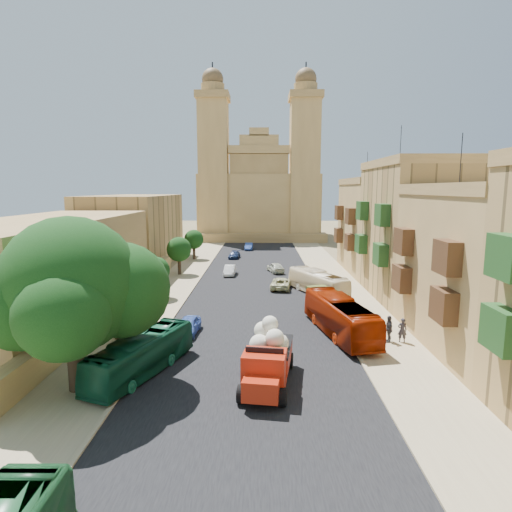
{
  "coord_description": "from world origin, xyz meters",
  "views": [
    {
      "loc": [
        0.59,
        -17.99,
        10.93
      ],
      "look_at": [
        0.0,
        26.0,
        4.0
      ],
      "focal_mm": 30.0,
      "sensor_mm": 36.0,
      "label": 1
    }
  ],
  "objects_px": {
    "olive_pickup": "(326,300)",
    "pedestrian_c": "(389,329)",
    "street_tree_b": "(156,271)",
    "street_tree_a": "(116,295)",
    "car_white_a": "(230,270)",
    "street_tree_d": "(194,240)",
    "car_blue_a": "(188,326)",
    "church": "(259,195)",
    "ficus_tree": "(73,289)",
    "pedestrian_a": "(402,330)",
    "red_truck": "(268,357)",
    "street_tree_c": "(179,249)",
    "bus_cream_east": "(318,283)",
    "car_dkblue": "(234,255)",
    "bus_green_north": "(142,355)",
    "car_cream": "(281,283)",
    "car_white_b": "(275,267)",
    "bus_red_east": "(340,316)",
    "car_blue_b": "(249,246)"
  },
  "relations": [
    {
      "from": "olive_pickup",
      "to": "pedestrian_c",
      "type": "xyz_separation_m",
      "value": [
        3.25,
        -8.37,
        0.1
      ]
    },
    {
      "from": "olive_pickup",
      "to": "street_tree_b",
      "type": "bearing_deg",
      "value": 166.37
    },
    {
      "from": "street_tree_a",
      "to": "car_white_a",
      "type": "height_order",
      "value": "street_tree_a"
    },
    {
      "from": "street_tree_d",
      "to": "car_blue_a",
      "type": "height_order",
      "value": "street_tree_d"
    },
    {
      "from": "church",
      "to": "ficus_tree",
      "type": "relative_size",
      "value": 3.8
    },
    {
      "from": "pedestrian_a",
      "to": "pedestrian_c",
      "type": "relative_size",
      "value": 0.91
    },
    {
      "from": "ficus_tree",
      "to": "car_blue_a",
      "type": "bearing_deg",
      "value": 64.27
    },
    {
      "from": "olive_pickup",
      "to": "pedestrian_a",
      "type": "height_order",
      "value": "olive_pickup"
    },
    {
      "from": "red_truck",
      "to": "car_blue_a",
      "type": "height_order",
      "value": "red_truck"
    },
    {
      "from": "street_tree_c",
      "to": "pedestrian_c",
      "type": "bearing_deg",
      "value": -50.98
    },
    {
      "from": "church",
      "to": "olive_pickup",
      "type": "height_order",
      "value": "church"
    },
    {
      "from": "bus_cream_east",
      "to": "car_dkblue",
      "type": "distance_m",
      "value": 25.5
    },
    {
      "from": "street_tree_d",
      "to": "pedestrian_a",
      "type": "relative_size",
      "value": 2.6
    },
    {
      "from": "street_tree_c",
      "to": "bus_green_north",
      "type": "bearing_deg",
      "value": -83.34
    },
    {
      "from": "car_cream",
      "to": "pedestrian_c",
      "type": "bearing_deg",
      "value": 119.91
    },
    {
      "from": "car_dkblue",
      "to": "ficus_tree",
      "type": "bearing_deg",
      "value": -91.27
    },
    {
      "from": "street_tree_c",
      "to": "car_white_b",
      "type": "relative_size",
      "value": 1.25
    },
    {
      "from": "bus_red_east",
      "to": "pedestrian_c",
      "type": "distance_m",
      "value": 3.64
    },
    {
      "from": "street_tree_a",
      "to": "olive_pickup",
      "type": "bearing_deg",
      "value": 25.87
    },
    {
      "from": "street_tree_b",
      "to": "car_white_b",
      "type": "distance_m",
      "value": 18.47
    },
    {
      "from": "bus_green_north",
      "to": "bus_cream_east",
      "type": "bearing_deg",
      "value": 76.74
    },
    {
      "from": "ficus_tree",
      "to": "bus_green_north",
      "type": "xyz_separation_m",
      "value": [
        2.92,
        2.01,
        -4.45
      ]
    },
    {
      "from": "red_truck",
      "to": "olive_pickup",
      "type": "distance_m",
      "value": 16.21
    },
    {
      "from": "street_tree_d",
      "to": "red_truck",
      "type": "distance_m",
      "value": 44.6
    },
    {
      "from": "street_tree_d",
      "to": "car_cream",
      "type": "relative_size",
      "value": 1.04
    },
    {
      "from": "car_cream",
      "to": "pedestrian_c",
      "type": "xyz_separation_m",
      "value": [
        7.02,
        -16.57,
        0.36
      ]
    },
    {
      "from": "street_tree_a",
      "to": "bus_red_east",
      "type": "bearing_deg",
      "value": 4.17
    },
    {
      "from": "car_white_a",
      "to": "car_blue_b",
      "type": "relative_size",
      "value": 1.01
    },
    {
      "from": "ficus_tree",
      "to": "street_tree_c",
      "type": "relative_size",
      "value": 1.97
    },
    {
      "from": "olive_pickup",
      "to": "car_blue_a",
      "type": "relative_size",
      "value": 1.27
    },
    {
      "from": "street_tree_c",
      "to": "car_blue_b",
      "type": "bearing_deg",
      "value": 70.0
    },
    {
      "from": "olive_pickup",
      "to": "pedestrian_a",
      "type": "relative_size",
      "value": 2.67
    },
    {
      "from": "car_white_b",
      "to": "pedestrian_c",
      "type": "bearing_deg",
      "value": 90.02
    },
    {
      "from": "ficus_tree",
      "to": "bus_red_east",
      "type": "bearing_deg",
      "value": 30.02
    },
    {
      "from": "car_white_a",
      "to": "street_tree_c",
      "type": "bearing_deg",
      "value": 178.64
    },
    {
      "from": "bus_red_east",
      "to": "car_blue_a",
      "type": "xyz_separation_m",
      "value": [
        -11.5,
        -0.03,
        -0.77
      ]
    },
    {
      "from": "car_blue_b",
      "to": "pedestrian_a",
      "type": "height_order",
      "value": "pedestrian_a"
    },
    {
      "from": "car_blue_b",
      "to": "ficus_tree",
      "type": "bearing_deg",
      "value": -96.21
    },
    {
      "from": "church",
      "to": "street_tree_a",
      "type": "relative_size",
      "value": 7.28
    },
    {
      "from": "street_tree_c",
      "to": "street_tree_d",
      "type": "xyz_separation_m",
      "value": [
        0.0,
        12.0,
        -0.14
      ]
    },
    {
      "from": "street_tree_c",
      "to": "bus_red_east",
      "type": "xyz_separation_m",
      "value": [
        16.5,
        -22.8,
        -1.84
      ]
    },
    {
      "from": "car_white_a",
      "to": "pedestrian_a",
      "type": "bearing_deg",
      "value": -57.6
    },
    {
      "from": "church",
      "to": "red_truck",
      "type": "height_order",
      "value": "church"
    },
    {
      "from": "street_tree_a",
      "to": "car_blue_b",
      "type": "relative_size",
      "value": 1.33
    },
    {
      "from": "pedestrian_a",
      "to": "car_dkblue",
      "type": "bearing_deg",
      "value": -61.26
    },
    {
      "from": "car_blue_a",
      "to": "car_white_b",
      "type": "distance_m",
      "value": 25.45
    },
    {
      "from": "car_dkblue",
      "to": "car_white_b",
      "type": "distance_m",
      "value": 13.05
    },
    {
      "from": "bus_red_east",
      "to": "car_white_b",
      "type": "height_order",
      "value": "bus_red_east"
    },
    {
      "from": "ficus_tree",
      "to": "car_white_a",
      "type": "xyz_separation_m",
      "value": [
        5.93,
        31.63,
        -5.02
      ]
    },
    {
      "from": "street_tree_a",
      "to": "car_dkblue",
      "type": "xyz_separation_m",
      "value": [
        6.25,
        37.02,
        -2.79
      ]
    }
  ]
}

